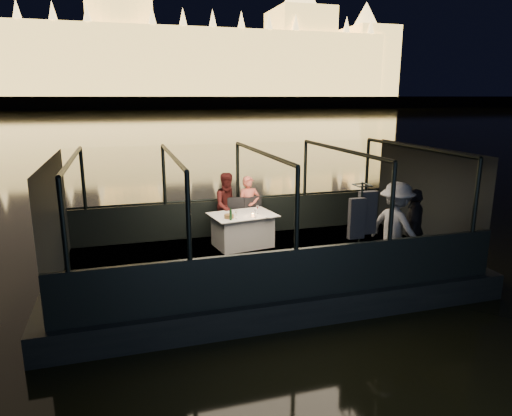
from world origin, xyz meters
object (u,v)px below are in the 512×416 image
object	(u,v)px
chair_port_left	(239,222)
person_woman_coral	(249,207)
passenger_dark	(413,228)
coat_stand	(359,237)
passenger_stripe	(395,230)
dining_table_central	(243,230)
chair_port_right	(255,221)
person_man_maroon	(228,208)
wine_bottle	(231,213)

from	to	relation	value
chair_port_left	person_woman_coral	size ratio (longest dim) A/B	0.67
passenger_dark	coat_stand	bearing A→B (deg)	-38.14
passenger_stripe	chair_port_left	bearing A→B (deg)	20.68
dining_table_central	chair_port_left	world-z (taller)	chair_port_left
chair_port_left	passenger_dark	xyz separation A→B (m)	(2.90, -2.77, 0.40)
dining_table_central	passenger_stripe	size ratio (longest dim) A/B	0.80
passenger_stripe	coat_stand	bearing A→B (deg)	88.03
chair_port_left	dining_table_central	bearing A→B (deg)	-85.51
dining_table_central	chair_port_right	world-z (taller)	chair_port_right
dining_table_central	person_man_maroon	xyz separation A→B (m)	(-0.16, 0.72, 0.36)
person_woman_coral	wine_bottle	bearing A→B (deg)	-120.81
person_woman_coral	person_man_maroon	distance (m)	0.52
chair_port_left	coat_stand	bearing A→B (deg)	-55.90
chair_port_left	passenger_dark	world-z (taller)	passenger_dark
chair_port_right	person_woman_coral	distance (m)	0.41
passenger_dark	chair_port_left	bearing A→B (deg)	-97.09
coat_stand	chair_port_left	bearing A→B (deg)	114.98
passenger_dark	wine_bottle	bearing A→B (deg)	-83.23
coat_stand	person_woman_coral	size ratio (longest dim) A/B	1.27
chair_port_right	passenger_dark	bearing A→B (deg)	-62.20
person_man_maroon	passenger_stripe	bearing A→B (deg)	-56.98
chair_port_right	coat_stand	world-z (taller)	coat_stand
chair_port_left	chair_port_right	bearing A→B (deg)	9.12
person_man_maroon	passenger_stripe	xyz separation A→B (m)	(2.64, -3.12, 0.10)
wine_bottle	person_woman_coral	bearing A→B (deg)	57.28
chair_port_right	passenger_stripe	world-z (taller)	passenger_stripe
person_woman_coral	person_man_maroon	size ratio (longest dim) A/B	0.93
person_woman_coral	wine_bottle	world-z (taller)	person_woman_coral
coat_stand	chair_port_right	bearing A→B (deg)	108.71
passenger_dark	passenger_stripe	bearing A→B (deg)	-43.76
passenger_dark	person_man_maroon	bearing A→B (deg)	-97.84
passenger_dark	wine_bottle	size ratio (longest dim) A/B	6.01
person_woman_coral	passenger_stripe	world-z (taller)	passenger_stripe
dining_table_central	coat_stand	size ratio (longest dim) A/B	0.76
coat_stand	wine_bottle	world-z (taller)	coat_stand
person_man_maroon	passenger_stripe	distance (m)	4.08
coat_stand	wine_bottle	xyz separation A→B (m)	(-1.89, 2.29, 0.02)
dining_table_central	passenger_stripe	xyz separation A→B (m)	(2.47, -2.40, 0.47)
coat_stand	person_woman_coral	world-z (taller)	coat_stand
passenger_stripe	passenger_dark	distance (m)	0.47
coat_stand	dining_table_central	bearing A→B (deg)	119.10
chair_port_right	person_woman_coral	bearing A→B (deg)	93.05
chair_port_left	wine_bottle	size ratio (longest dim) A/B	3.67
chair_port_left	chair_port_right	distance (m)	0.40
person_woman_coral	passenger_stripe	xyz separation A→B (m)	(2.12, -3.12, 0.10)
chair_port_right	wine_bottle	size ratio (longest dim) A/B	3.65
person_man_maroon	wine_bottle	distance (m)	1.17
wine_bottle	person_man_maroon	bearing A→B (deg)	79.39
dining_table_central	coat_stand	distance (m)	3.14
passenger_stripe	wine_bottle	world-z (taller)	passenger_stripe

